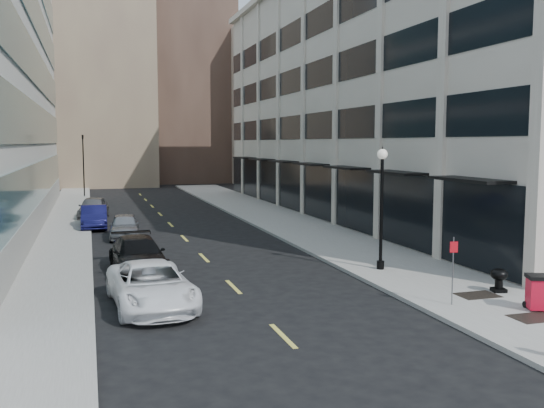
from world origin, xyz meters
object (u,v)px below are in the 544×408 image
car_silver_sedan (125,226)px  sign_post (453,261)px  car_white_van (151,286)px  urn_planter (499,278)px  traffic_signal (83,139)px  car_black_pickup (138,255)px  lamppost (382,197)px  car_blue_sedan (94,217)px  car_grey_sedan (93,208)px  trash_bin (538,291)px

car_silver_sedan → sign_post: bearing=-59.0°
car_white_van → urn_planter: car_white_van is taller
traffic_signal → urn_planter: 46.48m
car_black_pickup → urn_planter: (11.80, -7.53, -0.08)m
lamppost → sign_post: (-0.34, -5.69, -1.54)m
car_blue_sedan → car_black_pickup: bearing=-82.9°
car_white_van → urn_planter: (11.80, -2.00, -0.08)m
car_black_pickup → car_white_van: bearing=-93.0°
car_blue_sedan → sign_post: bearing=-63.7°
traffic_signal → car_black_pickup: bearing=-86.4°
lamppost → sign_post: 5.90m
car_white_van → car_silver_sedan: size_ratio=1.30×
sign_post → urn_planter: size_ratio=2.65×
car_grey_sedan → lamppost: (11.20, -22.05, 2.35)m
car_black_pickup → trash_bin: (11.47, -9.83, 0.01)m
car_white_van → sign_post: (9.26, -3.01, 0.86)m
car_blue_sedan → trash_bin: size_ratio=3.95×
traffic_signal → urn_planter: traffic_signal is taller
car_white_van → car_black_pickup: bearing=86.0°
trash_bin → sign_post: bearing=172.2°
lamppost → car_blue_sedan: bearing=123.5°
trash_bin → lamppost: bearing=127.6°
trash_bin → lamppost: size_ratio=0.22×
car_blue_sedan → sign_post: 25.08m
car_silver_sedan → trash_bin: car_silver_sedan is taller
trash_bin → sign_post: size_ratio=0.50×
traffic_signal → car_black_pickup: size_ratio=1.38×
lamppost → urn_planter: bearing=-64.8°
traffic_signal → car_silver_sedan: traffic_signal is taller
lamppost → traffic_signal: bearing=106.8°
car_white_van → car_black_pickup: (0.00, 5.53, 0.00)m
car_blue_sedan → lamppost: lamppost is taller
lamppost → urn_planter: (2.20, -4.68, -2.47)m
traffic_signal → lamppost: bearing=-73.2°
traffic_signal → sign_post: (11.56, -45.01, -4.13)m
urn_planter → traffic_signal: bearing=107.8°
car_blue_sedan → car_grey_sedan: bearing=90.6°
car_white_van → car_grey_sedan: bearing=89.7°
car_silver_sedan → car_grey_sedan: bearing=103.2°
car_grey_sedan → lamppost: 24.84m
car_black_pickup → sign_post: 12.62m
car_silver_sedan → trash_bin: 22.46m
car_white_van → car_black_pickup: car_black_pickup is taller
car_blue_sedan → sign_post: sign_post is taller
lamppost → car_black_pickup: bearing=163.5°
car_blue_sedan → car_grey_sedan: 5.15m
traffic_signal → car_blue_sedan: 22.98m
car_silver_sedan → trash_bin: (11.47, -19.31, 0.06)m
traffic_signal → trash_bin: size_ratio=6.28×
traffic_signal → lamppost: (11.90, -39.32, -2.59)m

